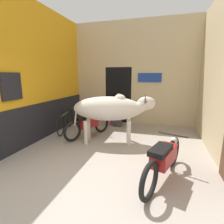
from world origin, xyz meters
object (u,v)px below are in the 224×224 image
at_px(bicycle, 66,121).
at_px(shopkeeper_seated, 118,109).
at_px(cow, 111,109).
at_px(motorcycle_far, 88,124).
at_px(motorcycle_near, 164,159).
at_px(plastic_stool, 109,119).

xyz_separation_m(bicycle, shopkeeper_seated, (1.59, 1.12, 0.30)).
relative_size(cow, motorcycle_far, 1.45).
relative_size(motorcycle_near, plastic_stool, 4.11).
bearing_deg(cow, motorcycle_far, 162.66).
relative_size(cow, plastic_stool, 5.25).
xyz_separation_m(motorcycle_near, motorcycle_far, (-2.26, 1.78, -0.02)).
bearing_deg(cow, bicycle, 162.75).
height_order(motorcycle_far, shopkeeper_seated, shopkeeper_seated).
xyz_separation_m(bicycle, plastic_stool, (1.22, 1.13, -0.11)).
distance_m(motorcycle_near, bicycle, 3.85).
bearing_deg(motorcycle_far, shopkeeper_seated, 66.80).
relative_size(motorcycle_far, plastic_stool, 3.62).
bearing_deg(bicycle, plastic_stool, 42.99).
distance_m(cow, bicycle, 1.99).
height_order(motorcycle_near, shopkeeper_seated, shopkeeper_seated).
xyz_separation_m(motorcycle_near, bicycle, (-3.24, 2.08, -0.08)).
height_order(motorcycle_near, motorcycle_far, motorcycle_near).
bearing_deg(shopkeeper_seated, motorcycle_near, -62.68).
height_order(bicycle, plastic_stool, bicycle).
bearing_deg(shopkeeper_seated, motorcycle_far, -113.20).
bearing_deg(cow, plastic_stool, 108.97).
relative_size(cow, shopkeeper_seated, 1.87).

